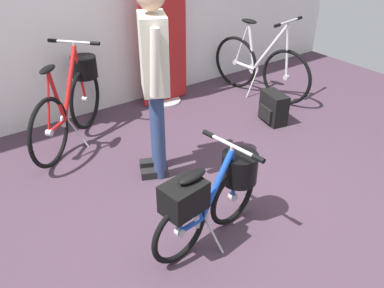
% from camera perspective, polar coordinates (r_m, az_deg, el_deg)
% --- Properties ---
extents(ground_plane, '(7.56, 7.56, 0.00)m').
position_cam_1_polar(ground_plane, '(3.16, 4.25, -10.02)').
color(ground_plane, '#473342').
extents(floor_banner_stand, '(0.60, 0.36, 1.43)m').
position_cam_1_polar(floor_banner_stand, '(4.70, -4.03, 13.10)').
color(floor_banner_stand, '#B7B7BC').
rests_on(floor_banner_stand, ground_plane).
extents(folding_bike_foreground, '(0.99, 0.53, 0.71)m').
position_cam_1_polar(folding_bike_foreground, '(2.74, 3.00, -6.99)').
color(folding_bike_foreground, black).
rests_on(folding_bike_foreground, ground_plane).
extents(display_bike_left, '(1.05, 0.97, 0.97)m').
position_cam_1_polar(display_bike_left, '(4.11, -16.72, 6.31)').
color(display_bike_left, black).
rests_on(display_bike_left, ground_plane).
extents(display_bike_right, '(0.53, 1.40, 0.99)m').
position_cam_1_polar(display_bike_right, '(5.05, 9.70, 10.93)').
color(display_bike_right, black).
rests_on(display_bike_right, ground_plane).
extents(visitor_near_wall, '(0.36, 0.49, 1.63)m').
position_cam_1_polar(visitor_near_wall, '(3.20, -5.43, 9.90)').
color(visitor_near_wall, navy).
rests_on(visitor_near_wall, ground_plane).
extents(backpack_on_floor, '(0.26, 0.35, 0.34)m').
position_cam_1_polar(backpack_on_floor, '(4.45, 11.55, 5.06)').
color(backpack_on_floor, black).
rests_on(backpack_on_floor, ground_plane).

